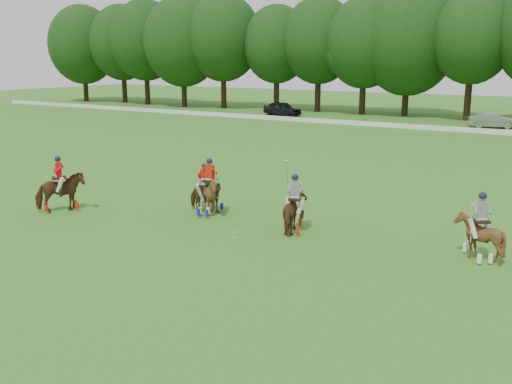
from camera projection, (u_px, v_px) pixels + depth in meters
The scene contains 11 objects.
ground at pixel (160, 253), 19.07m from camera, with size 180.00×180.00×0.00m, color #2D661D.
tree_line at pixel (476, 38), 56.95m from camera, with size 117.98×14.32×14.75m.
boundary_rail at pixel (442, 128), 50.58m from camera, with size 120.00×0.10×0.44m, color white.
car_left at pixel (282, 109), 63.67m from camera, with size 1.85×4.61×1.57m, color black.
car_mid at pixel (493, 121), 52.49m from camera, with size 1.46×4.19×1.38m, color gray.
polo_red_a at pixel (60, 191), 24.04m from camera, with size 1.87×2.15×2.38m.
polo_red_b at pixel (205, 196), 23.85m from camera, with size 1.78×1.72×2.12m.
polo_red_c at pixel (210, 194), 23.55m from camera, with size 1.48×1.63×2.37m.
polo_stripe_a at pixel (294, 211), 21.22m from camera, with size 1.40×1.94×2.75m.
polo_stripe_b at pixel (479, 236), 18.32m from camera, with size 1.78×1.82×2.23m.
polo_ball at pixel (235, 233), 21.14m from camera, with size 0.09×0.09×0.09m, color white.
Camera 1 is at (12.14, -13.77, 6.39)m, focal length 40.00 mm.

